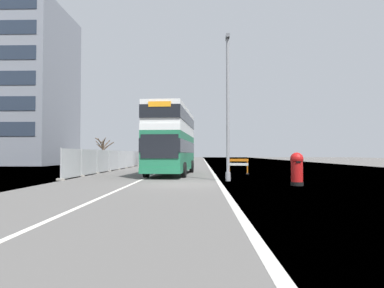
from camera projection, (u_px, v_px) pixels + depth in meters
The scene contains 10 objects.
ground at pixel (194, 185), 17.30m from camera, with size 140.00×280.00×0.10m.
double_decker_bus at pixel (172, 140), 25.34m from camera, with size 3.18×10.66×4.85m.
lamppost_foreground at pixel (228, 112), 19.23m from camera, with size 0.29×0.70×8.33m.
red_pillar_postbox at pixel (297, 167), 16.44m from camera, with size 0.63×0.63×1.61m.
roadworks_barrier at pixel (238, 165), 25.86m from camera, with size 1.58×0.80×1.16m.
construction_site_fence at pixel (118, 160), 33.16m from camera, with size 0.44×27.40×1.91m.
car_oncoming_near at pixel (153, 157), 43.04m from camera, with size 1.99×4.45×2.32m.
car_receding_mid at pixel (160, 158), 51.75m from camera, with size 1.99×3.98×2.03m.
bare_tree_far_verge_near at pixel (103, 152), 58.07m from camera, with size 1.97×3.09×3.63m.
bare_tree_far_verge_mid at pixel (103, 149), 57.66m from camera, with size 3.24×2.66×4.31m.
Camera 1 is at (0.88, -17.19, 1.53)m, focal length 31.70 mm.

